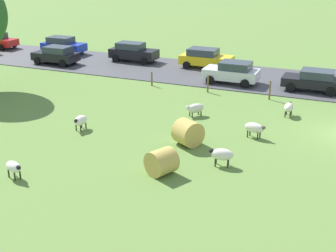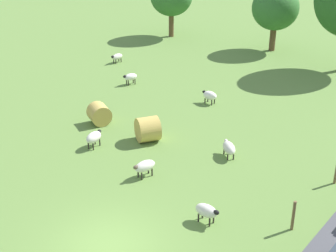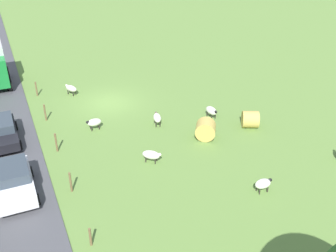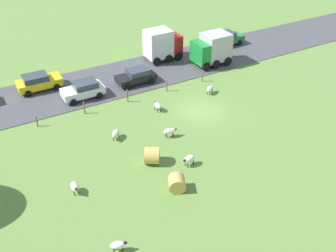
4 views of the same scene
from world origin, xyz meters
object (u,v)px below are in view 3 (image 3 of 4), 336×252
Objects in this scene: sheep_1 at (263,184)px; sheep_5 at (94,122)px; car_8 at (1,131)px; sheep_2 at (211,111)px; hay_bale_1 at (250,119)px; sheep_7 at (151,155)px; car_1 at (13,181)px; hay_bale_0 at (206,129)px; sheep_4 at (157,118)px; sheep_0 at (71,88)px.

sheep_1 is 0.97× the size of sheep_5.
car_8 is at bearing -40.64° from sheep_1.
hay_bale_1 is (-1.85, 2.19, 0.02)m from sheep_2.
hay_bale_1 reaches higher than sheep_7.
car_1 is at bearing -22.21° from sheep_1.
hay_bale_0 reaches higher than sheep_7.
sheep_2 is 14.31m from car_1.
sheep_1 is at bearing 132.22° from sheep_7.
hay_bale_0 is at bearing 1.62° from hay_bale_1.
sheep_7 is (5.97, 3.44, -0.07)m from sheep_2.
hay_bale_1 reaches higher than sheep_4.
car_1 is 5.83m from car_8.
hay_bale_0 is (1.68, 2.29, 0.10)m from sheep_2.
sheep_2 is at bearing -99.21° from sheep_1.
sheep_0 is 1.00× the size of sheep_2.
car_1 is at bearing 5.15° from hay_bale_0.
sheep_2 is 1.01× the size of hay_bale_1.
sheep_7 is at bearing 29.96° from sheep_2.
hay_bale_0 reaches higher than sheep_0.
hay_bale_0 reaches higher than sheep_1.
sheep_2 reaches higher than sheep_7.
sheep_0 is 17.76m from sheep_1.
sheep_7 is 0.90× the size of hay_bale_0.
car_8 is (10.15, -1.84, 0.29)m from sheep_4.
sheep_2 is 0.90× the size of hay_bale_0.
sheep_4 is 10.32m from car_8.
car_8 reaches higher than hay_bale_0.
sheep_0 is 11.50m from sheep_2.
car_8 is (5.94, -0.74, 0.30)m from sheep_5.
sheep_4 reaches higher than sheep_5.
car_1 reaches higher than hay_bale_1.
car_1 is at bearing -0.35° from sheep_7.
hay_bale_1 is at bearing 158.81° from sheep_5.
hay_bale_1 is at bearing 154.46° from sheep_4.
car_8 is at bearing -16.14° from hay_bale_1.
hay_bale_1 is 15.80m from car_1.
hay_bale_0 reaches higher than hay_bale_1.
sheep_7 is (-2.50, 11.23, -0.03)m from sheep_0.
car_8 reaches higher than sheep_0.
sheep_1 is at bearing 157.79° from car_1.
sheep_1 is 0.87× the size of sheep_7.
sheep_0 is 1.14× the size of sheep_1.
sheep_4 is 4.35m from sheep_5.
car_8 is at bearing -20.79° from hay_bale_0.
sheep_4 is 10.70m from car_1.
sheep_1 is 9.45m from sheep_4.
hay_bale_1 is (-5.82, 2.78, 0.03)m from sheep_4.
hay_bale_1 is (-3.23, -6.31, 0.05)m from sheep_1.
sheep_7 is 0.30× the size of car_1.
sheep_2 is at bearing -126.24° from hay_bale_0.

